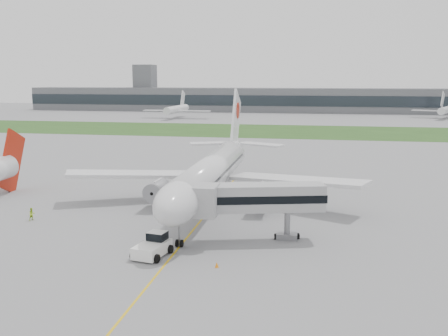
% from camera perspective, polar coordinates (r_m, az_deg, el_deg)
% --- Properties ---
extents(ground, '(600.00, 600.00, 0.00)m').
position_cam_1_polar(ground, '(74.46, -2.03, -5.25)').
color(ground, gray).
rests_on(ground, ground).
extents(apron_markings, '(70.00, 70.00, 0.04)m').
position_cam_1_polar(apron_markings, '(69.77, -2.92, -6.33)').
color(apron_markings, gold).
rests_on(apron_markings, ground).
extents(grass_strip, '(600.00, 50.00, 0.02)m').
position_cam_1_polar(grass_strip, '(191.72, 5.70, 4.25)').
color(grass_strip, '#24461A').
rests_on(grass_strip, ground).
extents(terminal_building, '(320.00, 22.30, 14.00)m').
position_cam_1_polar(terminal_building, '(300.61, 7.48, 7.71)').
color(terminal_building, slate).
rests_on(terminal_building, ground).
extents(control_tower, '(12.00, 12.00, 56.00)m').
position_cam_1_polar(control_tower, '(320.57, -8.92, 6.57)').
color(control_tower, slate).
rests_on(control_tower, ground).
extents(airliner, '(48.13, 53.95, 17.88)m').
position_cam_1_polar(airliner, '(77.83, -1.29, -0.29)').
color(airliner, silver).
rests_on(airliner, ground).
extents(pushback_tug, '(4.04, 5.32, 2.51)m').
position_cam_1_polar(pushback_tug, '(57.81, -8.06, -8.76)').
color(pushback_tug, white).
rests_on(pushback_tug, ground).
extents(jet_bridge, '(15.66, 8.06, 7.39)m').
position_cam_1_polar(jet_bridge, '(60.74, 3.54, -3.50)').
color(jet_bridge, '#A6A6A9').
rests_on(jet_bridge, ground).
extents(safety_cone_left, '(0.40, 0.40, 0.56)m').
position_cam_1_polar(safety_cone_left, '(57.92, -8.45, -9.66)').
color(safety_cone_left, orange).
rests_on(safety_cone_left, ground).
extents(safety_cone_right, '(0.42, 0.42, 0.58)m').
position_cam_1_polar(safety_cone_right, '(54.06, -0.83, -11.01)').
color(safety_cone_right, orange).
rests_on(safety_cone_right, ground).
extents(ground_crew_near, '(0.78, 0.75, 1.81)m').
position_cam_1_polar(ground_crew_near, '(58.55, -8.65, -8.79)').
color(ground_crew_near, '#96E726').
rests_on(ground_crew_near, ground).
extents(ground_crew_far, '(1.05, 1.12, 1.83)m').
position_cam_1_polar(ground_crew_far, '(75.83, -21.10, -4.94)').
color(ground_crew_far, '#AFDB24').
rests_on(ground_crew_far, ground).
extents(distant_aircraft_left, '(35.49, 31.62, 13.11)m').
position_cam_1_polar(distant_aircraft_left, '(251.49, -5.42, 5.67)').
color(distant_aircraft_left, silver).
rests_on(distant_aircraft_left, ground).
extents(distant_aircraft_right, '(42.27, 40.25, 12.72)m').
position_cam_1_polar(distant_aircraft_right, '(271.70, 24.09, 5.16)').
color(distant_aircraft_right, silver).
rests_on(distant_aircraft_right, ground).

